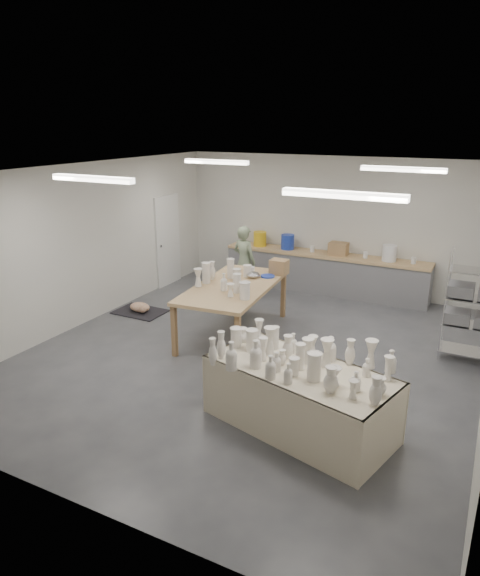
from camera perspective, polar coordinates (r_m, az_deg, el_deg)
The scene contains 9 objects.
room at distance 8.11m, azimuth 1.13°, elevation 6.30°, with size 8.00×8.02×3.00m.
back_counter at distance 11.71m, azimuth 9.27°, elevation 1.85°, with size 4.60×0.60×1.24m.
wire_shelf at distance 8.91m, azimuth 24.57°, elevation -1.90°, with size 0.88×0.48×1.80m.
drying_table at distance 6.58m, azimuth 6.62°, elevation -11.69°, with size 2.54×1.68×1.20m.
work_table at distance 9.13m, azimuth -0.40°, elevation 0.37°, with size 1.48×2.62×1.32m.
rug at distance 10.65m, azimuth -11.04°, elevation -2.60°, with size 1.00×0.70×0.02m, color black.
cat at distance 10.59m, azimuth -11.03°, elevation -2.11°, with size 0.47×0.36×0.19m.
potter at distance 11.19m, azimuth 0.48°, elevation 2.95°, with size 0.58×0.38×1.58m, color gray.
red_stool at distance 11.57m, azimuth 1.08°, elevation 0.73°, with size 0.40×0.40×0.30m.
Camera 1 is at (3.37, -7.06, 3.71)m, focal length 32.00 mm.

